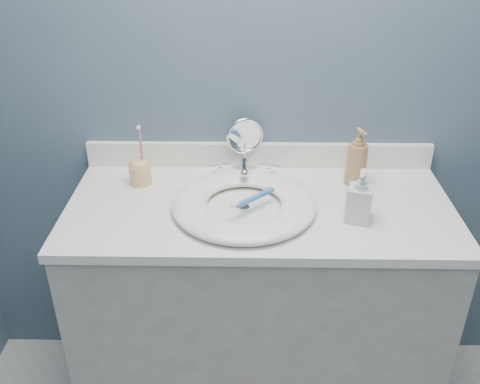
{
  "coord_description": "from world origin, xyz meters",
  "views": [
    {
      "loc": [
        -0.04,
        -0.48,
        1.75
      ],
      "look_at": [
        -0.06,
        0.94,
        0.94
      ],
      "focal_mm": 40.0,
      "sensor_mm": 36.0,
      "label": 1
    }
  ],
  "objects_px": {
    "makeup_mirror": "(245,142)",
    "soap_bottle_clear": "(360,196)",
    "soap_bottle_amber": "(357,157)",
    "toothbrush_holder": "(140,171)"
  },
  "relations": [
    {
      "from": "makeup_mirror",
      "to": "soap_bottle_clear",
      "type": "distance_m",
      "value": 0.47
    },
    {
      "from": "makeup_mirror",
      "to": "toothbrush_holder",
      "type": "bearing_deg",
      "value": -177.47
    },
    {
      "from": "makeup_mirror",
      "to": "soap_bottle_amber",
      "type": "xyz_separation_m",
      "value": [
        0.37,
        -0.1,
        -0.01
      ]
    },
    {
      "from": "soap_bottle_amber",
      "to": "toothbrush_holder",
      "type": "bearing_deg",
      "value": 162.85
    },
    {
      "from": "makeup_mirror",
      "to": "soap_bottle_clear",
      "type": "xyz_separation_m",
      "value": [
        0.34,
        -0.32,
        -0.02
      ]
    },
    {
      "from": "makeup_mirror",
      "to": "toothbrush_holder",
      "type": "distance_m",
      "value": 0.37
    },
    {
      "from": "makeup_mirror",
      "to": "toothbrush_holder",
      "type": "relative_size",
      "value": 0.93
    },
    {
      "from": "makeup_mirror",
      "to": "soap_bottle_clear",
      "type": "bearing_deg",
      "value": -58.22
    },
    {
      "from": "soap_bottle_amber",
      "to": "makeup_mirror",
      "type": "bearing_deg",
      "value": 147.29
    },
    {
      "from": "soap_bottle_amber",
      "to": "soap_bottle_clear",
      "type": "bearing_deg",
      "value": -115.55
    }
  ]
}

